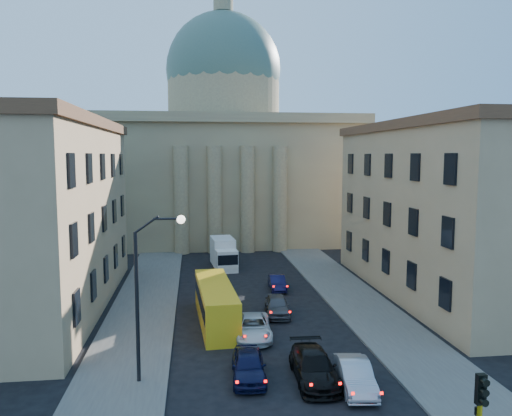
{
  "coord_description": "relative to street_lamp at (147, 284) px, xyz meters",
  "views": [
    {
      "loc": [
        -4.55,
        -17.48,
        11.86
      ],
      "look_at": [
        0.05,
        19.05,
        7.96
      ],
      "focal_mm": 35.0,
      "sensor_mm": 36.0,
      "label": 1
    }
  ],
  "objects": [
    {
      "name": "sidewalk_right",
      "position": [
        15.47,
        10.0,
        -5.21
      ],
      "size": [
        5.0,
        60.0,
        0.15
      ],
      "primitive_type": "cube",
      "color": "#52504B",
      "rests_on": "ground"
    },
    {
      "name": "sidewalk_left",
      "position": [
        -1.53,
        10.0,
        -5.21
      ],
      "size": [
        5.0,
        60.0,
        0.15
      ],
      "primitive_type": "cube",
      "color": "#52504B",
      "rests_on": "ground"
    },
    {
      "name": "building_right",
      "position": [
        23.97,
        14.0,
        2.14
      ],
      "size": [
        11.6,
        26.6,
        14.7
      ],
      "color": "tan",
      "rests_on": "ground"
    },
    {
      "name": "building_left",
      "position": [
        -10.03,
        14.0,
        2.14
      ],
      "size": [
        11.6,
        26.6,
        14.7
      ],
      "color": "tan",
      "rests_on": "ground"
    },
    {
      "name": "box_truck",
      "position": [
        5.51,
        26.42,
        -3.83
      ],
      "size": [
        2.69,
        5.78,
        3.08
      ],
      "rotation": [
        0.0,
        0.0,
        0.09
      ],
      "color": "silver",
      "rests_on": "ground"
    },
    {
      "name": "car_right_mid",
      "position": [
        8.61,
        -0.84,
        -4.52
      ],
      "size": [
        2.32,
        5.32,
        1.52
      ],
      "primitive_type": "imported",
      "rotation": [
        0.0,
        0.0,
        -0.04
      ],
      "color": "black",
      "rests_on": "ground"
    },
    {
      "name": "car_right_distant",
      "position": [
        9.68,
        17.1,
        -4.66
      ],
      "size": [
        1.51,
        3.87,
        1.26
      ],
      "primitive_type": "imported",
      "rotation": [
        0.0,
        0.0,
        -0.05
      ],
      "color": "black",
      "rests_on": "ground"
    },
    {
      "name": "street_lamp",
      "position": [
        0.0,
        0.0,
        0.0
      ],
      "size": [
        2.62,
        0.44,
        8.83
      ],
      "color": "black",
      "rests_on": "ground"
    },
    {
      "name": "city_bus",
      "position": [
        3.88,
        8.97,
        -3.79
      ],
      "size": [
        2.84,
        9.98,
        2.78
      ],
      "rotation": [
        0.0,
        0.0,
        0.06
      ],
      "color": "yellow",
      "rests_on": "ground"
    },
    {
      "name": "church",
      "position": [
        6.97,
        47.47,
        6.59
      ],
      "size": [
        68.02,
        28.76,
        36.6
      ],
      "color": "#856E52",
      "rests_on": "ground"
    },
    {
      "name": "car_right_near",
      "position": [
        10.46,
        -2.02,
        -4.57
      ],
      "size": [
        1.98,
        4.51,
        1.44
      ],
      "primitive_type": "imported",
      "rotation": [
        0.0,
        0.0,
        -0.11
      ],
      "color": "#A3A5AB",
      "rests_on": "ground"
    },
    {
      "name": "car_right_far",
      "position": [
        8.49,
        10.19,
        -4.56
      ],
      "size": [
        2.03,
        4.38,
        1.45
      ],
      "primitive_type": "imported",
      "rotation": [
        0.0,
        0.0,
        -0.08
      ],
      "color": "#47474B",
      "rests_on": "ground"
    },
    {
      "name": "car_left_near",
      "position": [
        5.21,
        -0.16,
        -4.54
      ],
      "size": [
        2.01,
        4.46,
        1.49
      ],
      "primitive_type": "imported",
      "rotation": [
        0.0,
        0.0,
        -0.06
      ],
      "color": "black",
      "rests_on": "ground"
    },
    {
      "name": "car_left_mid",
      "position": [
        6.17,
        5.84,
        -4.59
      ],
      "size": [
        2.62,
        5.12,
        1.39
      ],
      "primitive_type": "imported",
      "rotation": [
        0.0,
        0.0,
        -0.06
      ],
      "color": "silver",
      "rests_on": "ground"
    }
  ]
}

